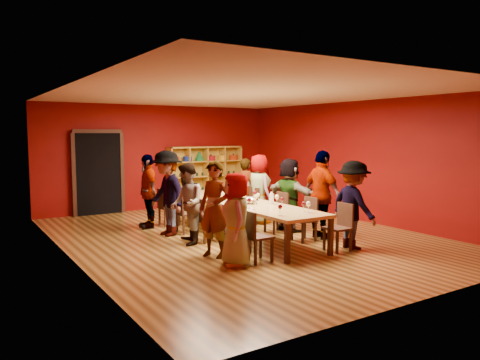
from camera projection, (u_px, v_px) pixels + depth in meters
name	position (u px, v px, depth m)	size (l,w,h in m)	color
room_shell	(242.00, 166.00, 9.82)	(7.10, 9.10, 3.04)	brown
tasting_table	(242.00, 204.00, 9.90)	(1.10, 4.50, 0.75)	tan
doorway	(98.00, 173.00, 12.63)	(1.40, 0.17, 2.30)	black
shelving_unit	(205.00, 173.00, 14.24)	(2.40, 0.40, 1.80)	gold
chair_person_left_0	(254.00, 234.00, 7.92)	(0.42, 0.42, 0.89)	black
person_left_0	(236.00, 219.00, 7.70)	(0.76, 0.41, 1.55)	#151E3A
chair_person_left_1	(233.00, 227.00, 8.49)	(0.42, 0.42, 0.89)	black
person_left_1	(214.00, 209.00, 8.25)	(0.62, 0.45, 1.70)	#CB888B
chair_person_left_2	(205.00, 218.00, 9.43)	(0.42, 0.42, 0.89)	black
person_left_2	(187.00, 204.00, 9.19)	(0.79, 0.43, 1.62)	#48494D
chair_person_left_3	(184.00, 211.00, 10.24)	(0.42, 0.42, 0.89)	black
person_left_3	(167.00, 193.00, 9.99)	(1.18, 0.49, 1.83)	#CF8B96
chair_person_left_4	(166.00, 205.00, 11.08)	(0.42, 0.42, 0.89)	black
person_left_4	(148.00, 191.00, 10.81)	(1.00, 0.46, 1.71)	silver
chair_person_right_0	(341.00, 224.00, 8.73)	(0.42, 0.42, 0.89)	black
person_right_0	(353.00, 205.00, 8.86)	(1.08, 0.45, 1.68)	#141B37
chair_person_right_1	(307.00, 217.00, 9.54)	(0.42, 0.42, 0.89)	black
person_right_1	(322.00, 195.00, 9.71)	(1.08, 0.49, 1.84)	#535358
chair_person_right_2	(279.00, 210.00, 10.34)	(0.42, 0.42, 0.89)	black
person_right_2	(289.00, 195.00, 10.47)	(1.52, 0.44, 1.64)	#CF8A99
chair_person_right_3	(251.00, 204.00, 11.29)	(0.42, 0.42, 0.89)	black
person_right_3	(259.00, 189.00, 11.39)	(0.82, 0.45, 1.68)	pink
chair_person_right_4	(236.00, 201.00, 11.84)	(0.42, 0.42, 0.89)	black
person_right_4	(246.00, 189.00, 11.98)	(0.57, 0.42, 1.56)	#C98795
wine_glass_0	(308.00, 204.00, 8.51)	(0.08, 0.08, 0.21)	white
wine_glass_1	(304.00, 204.00, 8.62)	(0.08, 0.08, 0.19)	white
wine_glass_2	(282.00, 200.00, 9.24)	(0.07, 0.07, 0.18)	white
wine_glass_3	(280.00, 207.00, 8.22)	(0.08, 0.08, 0.20)	white
wine_glass_4	(225.00, 195.00, 9.78)	(0.08, 0.08, 0.20)	white
wine_glass_5	(206.00, 191.00, 10.61)	(0.07, 0.07, 0.19)	white
wine_glass_6	(206.00, 190.00, 10.83)	(0.07, 0.07, 0.18)	white
wine_glass_7	(277.00, 197.00, 9.37)	(0.09, 0.09, 0.22)	white
wine_glass_8	(233.00, 196.00, 9.69)	(0.08, 0.08, 0.19)	white
wine_glass_9	(194.00, 188.00, 11.17)	(0.08, 0.08, 0.20)	white
wine_glass_10	(254.00, 202.00, 8.86)	(0.08, 0.08, 0.21)	white
wine_glass_11	(214.00, 186.00, 11.66)	(0.07, 0.07, 0.18)	white
wine_glass_12	(234.00, 190.00, 10.75)	(0.08, 0.08, 0.19)	white
wine_glass_13	(249.00, 200.00, 9.04)	(0.08, 0.08, 0.20)	white
wine_glass_14	(215.00, 187.00, 11.42)	(0.08, 0.08, 0.19)	white
wine_glass_15	(258.00, 195.00, 9.89)	(0.07, 0.07, 0.18)	white
wine_glass_16	(255.00, 193.00, 10.11)	(0.08, 0.08, 0.21)	white
wine_glass_17	(230.00, 190.00, 10.92)	(0.07, 0.07, 0.18)	white
wine_glass_18	(236.00, 193.00, 10.31)	(0.08, 0.08, 0.19)	white
wine_glass_19	(256.00, 197.00, 9.45)	(0.08, 0.08, 0.21)	white
wine_glass_20	(211.00, 191.00, 10.45)	(0.09, 0.09, 0.21)	white
spittoon_bowl	(251.00, 200.00, 9.61)	(0.30, 0.30, 0.16)	silver
carafe_a	(222.00, 195.00, 10.13)	(0.10, 0.10, 0.24)	white
carafe_b	(272.00, 199.00, 9.52)	(0.10, 0.10, 0.25)	white
wine_bottle	(218.00, 188.00, 11.21)	(0.10, 0.10, 0.33)	#143719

